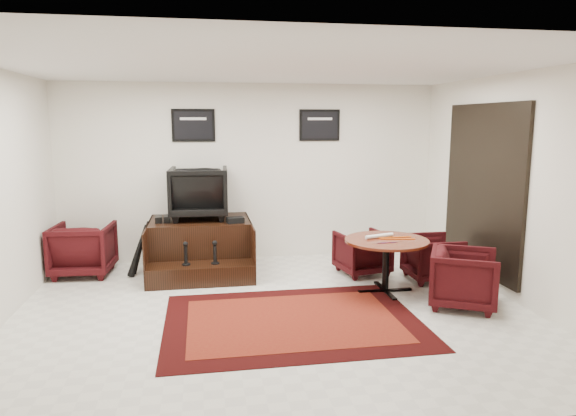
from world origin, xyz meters
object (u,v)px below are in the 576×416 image
at_px(table_chair_corner, 464,276).
at_px(armchair_side, 83,247).
at_px(shine_podium, 201,247).
at_px(meeting_table, 386,246).
at_px(shine_chair, 199,190).
at_px(table_chair_window, 433,256).
at_px(table_chair_back, 362,250).

bearing_deg(table_chair_corner, armchair_side, 93.61).
bearing_deg(shine_podium, meeting_table, -30.65).
bearing_deg(shine_chair, table_chair_window, 162.26).
xyz_separation_m(armchair_side, table_chair_back, (4.01, -0.63, -0.07)).
relative_size(shine_podium, table_chair_back, 2.21).
bearing_deg(table_chair_corner, meeting_table, 75.22).
relative_size(meeting_table, table_chair_back, 1.56).
distance_m(meeting_table, table_chair_back, 0.89).
bearing_deg(shine_chair, table_chair_corner, 146.71).
distance_m(shine_podium, table_chair_window, 3.38).
bearing_deg(table_chair_back, meeting_table, 82.30).
relative_size(armchair_side, table_chair_window, 1.18).
relative_size(table_chair_window, table_chair_corner, 0.91).
height_order(meeting_table, table_chair_corner, table_chair_corner).
distance_m(meeting_table, table_chair_window, 0.96).
distance_m(meeting_table, table_chair_corner, 1.02).
distance_m(shine_chair, table_chair_corner, 3.92).
bearing_deg(table_chair_window, meeting_table, 115.24).
relative_size(armchair_side, table_chair_back, 1.20).
relative_size(shine_podium, shine_chair, 1.76).
height_order(table_chair_window, table_chair_corner, table_chair_corner).
relative_size(shine_chair, table_chair_corner, 1.13).
xyz_separation_m(shine_podium, table_chair_corner, (3.12, -2.08, 0.03)).
bearing_deg(armchair_side, shine_chair, -172.97).
bearing_deg(shine_chair, meeting_table, 149.11).
distance_m(shine_chair, armchair_side, 1.85).
xyz_separation_m(table_chair_back, table_chair_window, (0.88, -0.46, 0.01)).
distance_m(shine_podium, shine_chair, 0.86).
bearing_deg(table_chair_window, table_chair_corner, 175.04).
bearing_deg(meeting_table, armchair_side, 160.04).
height_order(shine_podium, meeting_table, shine_podium).
distance_m(shine_chair, table_chair_back, 2.59).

